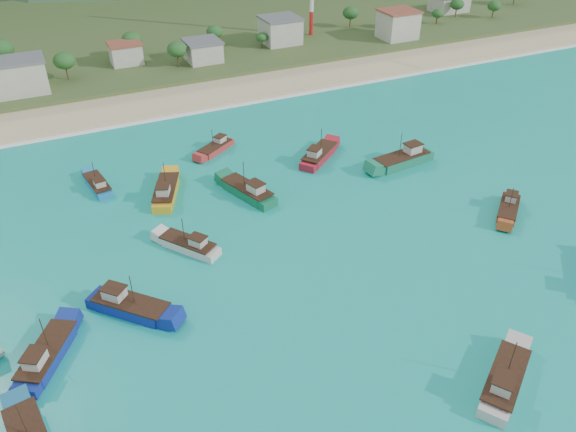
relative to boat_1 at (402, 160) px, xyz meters
name	(u,v)px	position (x,y,z in m)	size (l,w,h in m)	color
ground	(310,314)	(-34.34, -28.93, -0.95)	(600.00, 600.00, 0.00)	#0D9895
beach	(160,102)	(-34.34, 50.07, -0.95)	(400.00, 18.00, 1.20)	beige
land	(112,34)	(-34.34, 111.07, -0.95)	(400.00, 110.00, 2.40)	#385123
surf_line	(170,117)	(-34.34, 40.57, -0.95)	(400.00, 2.50, 0.08)	white
village	(193,45)	(-18.53, 73.34, 3.94)	(214.35, 29.19, 7.70)	beige
vegetation	(108,55)	(-41.08, 74.37, 4.15)	(276.71, 26.07, 8.53)	#235623
boat_1	(402,160)	(0.00, 0.00, 0.00)	(12.80, 5.05, 7.36)	#187553
boat_4	(47,356)	(-66.16, -22.89, -0.17)	(8.44, 10.93, 6.42)	navy
boat_11	(504,381)	(-19.66, -48.61, -0.13)	(11.18, 9.04, 6.64)	beige
boat_15	(248,192)	(-30.87, 1.77, -0.10)	(7.03, 11.97, 6.79)	#116943
boat_18	(130,307)	(-55.45, -18.64, -0.11)	(10.35, 10.55, 6.74)	navy
boat_19	(98,186)	(-54.11, 15.35, -0.36)	(4.03, 9.42, 5.39)	#1975B2
boat_22	(166,192)	(-43.78, 7.64, -0.14)	(7.35, 11.61, 6.62)	gold
boat_23	(319,156)	(-13.48, 8.55, -0.15)	(10.70, 9.35, 6.52)	#A31B28
boat_24	(508,210)	(6.33, -21.36, -0.33)	(8.97, 8.27, 5.57)	#AB461F
boat_25	(216,149)	(-30.51, 20.26, -0.38)	(8.95, 7.15, 5.30)	red
boat_28	(189,246)	(-44.57, -8.78, -0.29)	(8.11, 9.65, 5.80)	silver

